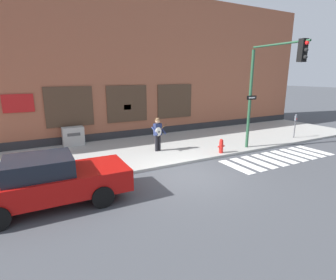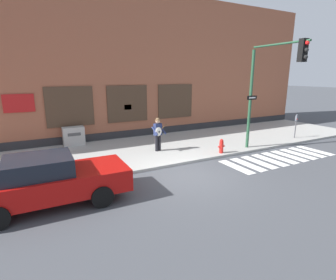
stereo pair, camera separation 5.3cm
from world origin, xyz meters
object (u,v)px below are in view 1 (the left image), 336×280
at_px(busker, 158,133).
at_px(utility_box, 73,136).
at_px(parking_meter, 295,122).
at_px(fire_hydrant, 221,146).
at_px(red_car, 48,181).
at_px(traffic_light, 270,79).

xyz_separation_m(busker, utility_box, (-3.55, 3.10, -0.43)).
bearing_deg(parking_meter, utility_box, 159.86).
bearing_deg(utility_box, fire_hydrant, -38.50).
relative_size(red_car, fire_hydrant, 6.61).
relative_size(busker, traffic_light, 0.32).
xyz_separation_m(busker, traffic_light, (4.38, -2.74, 2.60)).
distance_m(parking_meter, utility_box, 12.88).
distance_m(parking_meter, fire_hydrant, 6.01).
relative_size(traffic_light, parking_meter, 3.55).
distance_m(traffic_light, utility_box, 10.30).
relative_size(red_car, busker, 2.80).
height_order(red_car, parking_meter, parking_meter).
bearing_deg(utility_box, busker, -41.14).
height_order(traffic_light, fire_hydrant, traffic_light).
distance_m(busker, fire_hydrant, 3.17).
height_order(red_car, fire_hydrant, red_car).
height_order(red_car, traffic_light, traffic_light).
relative_size(parking_meter, fire_hydrant, 2.05).
distance_m(utility_box, fire_hydrant, 7.82).
height_order(busker, utility_box, busker).
xyz_separation_m(red_car, parking_meter, (13.77, 1.97, 0.29)).
bearing_deg(busker, utility_box, 138.86).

